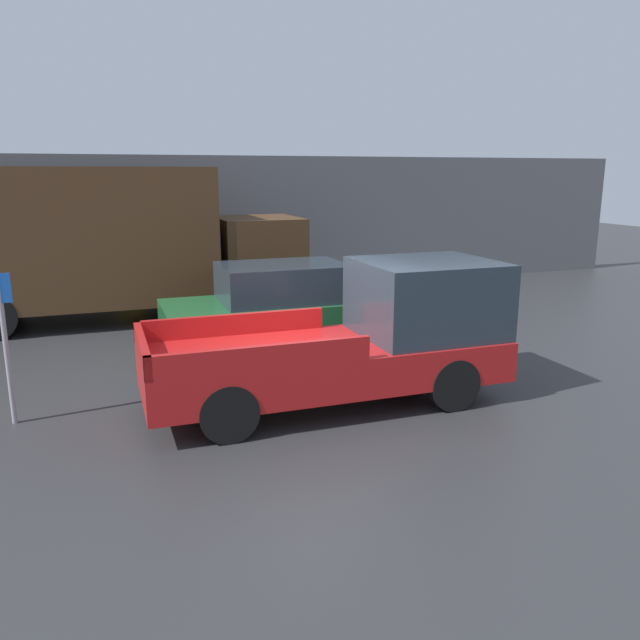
# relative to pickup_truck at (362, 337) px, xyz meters

# --- Properties ---
(ground_plane) EXTENTS (60.00, 60.00, 0.00)m
(ground_plane) POSITION_rel_pickup_truck_xyz_m (-0.70, 0.16, -0.97)
(ground_plane) COLOR #2D2D30
(building_wall) EXTENTS (28.00, 0.15, 3.87)m
(building_wall) POSITION_rel_pickup_truck_xyz_m (-0.70, 9.51, 0.96)
(building_wall) COLOR #56565B
(building_wall) RESTS_ON ground
(pickup_truck) EXTENTS (5.35, 2.02, 2.09)m
(pickup_truck) POSITION_rel_pickup_truck_xyz_m (0.00, 0.00, 0.00)
(pickup_truck) COLOR red
(pickup_truck) RESTS_ON ground
(car) EXTENTS (4.42, 1.93, 1.67)m
(car) POSITION_rel_pickup_truck_xyz_m (-0.39, 3.25, -0.15)
(car) COLOR #1E592D
(car) RESTS_ON ground
(delivery_truck) EXTENTS (8.92, 2.40, 3.53)m
(delivery_truck) POSITION_rel_pickup_truck_xyz_m (-3.79, 6.78, 0.91)
(delivery_truck) COLOR #472D19
(delivery_truck) RESTS_ON ground
(parking_sign) EXTENTS (0.30, 0.07, 2.21)m
(parking_sign) POSITION_rel_pickup_truck_xyz_m (-4.95, 0.72, 0.28)
(parking_sign) COLOR gray
(parking_sign) RESTS_ON ground
(newspaper_box) EXTENTS (0.45, 0.40, 1.07)m
(newspaper_box) POSITION_rel_pickup_truck_xyz_m (-2.85, 9.18, -0.44)
(newspaper_box) COLOR gold
(newspaper_box) RESTS_ON ground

